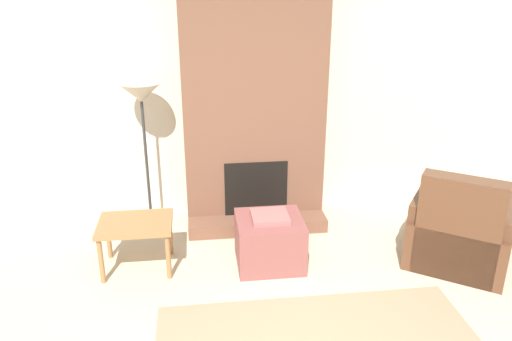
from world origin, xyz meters
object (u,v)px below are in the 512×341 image
at_px(ottoman, 270,241).
at_px(armchair, 459,234).
at_px(side_table, 136,229).
at_px(floor_lamp_left, 141,100).

bearing_deg(ottoman, armchair, -6.83).
bearing_deg(side_table, floor_lamp_left, 85.57).
distance_m(armchair, floor_lamp_left, 3.25).
relative_size(armchair, floor_lamp_left, 0.77).
relative_size(ottoman, side_table, 0.92).
bearing_deg(armchair, ottoman, 28.26).
xyz_separation_m(armchair, floor_lamp_left, (-2.86, 1.08, 1.08)).
height_order(armchair, side_table, armchair).
distance_m(armchair, side_table, 2.94).
bearing_deg(armchair, side_table, 29.56).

